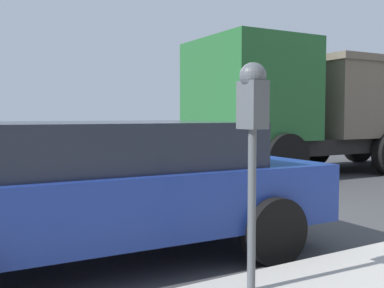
# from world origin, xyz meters

# --- Properties ---
(ground_plane) EXTENTS (220.00, 220.00, 0.00)m
(ground_plane) POSITION_xyz_m (0.00, 0.00, 0.00)
(ground_plane) COLOR #424244
(parking_meter) EXTENTS (0.21, 0.19, 1.64)m
(parking_meter) POSITION_xyz_m (-2.52, 0.80, 1.38)
(parking_meter) COLOR #4C5156
(parking_meter) RESTS_ON sidewalk
(car_blue) EXTENTS (2.29, 4.45, 1.33)m
(car_blue) POSITION_xyz_m (-0.86, 1.32, 0.72)
(car_blue) COLOR navy
(car_blue) RESTS_ON ground_plane
(dump_truck) EXTENTS (2.97, 7.25, 3.05)m
(dump_truck) POSITION_xyz_m (2.87, -5.88, 1.65)
(dump_truck) COLOR black
(dump_truck) RESTS_ON ground_plane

